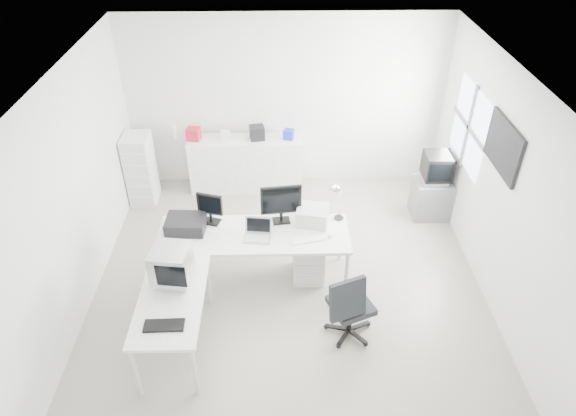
{
  "coord_description": "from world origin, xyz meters",
  "views": [
    {
      "loc": [
        -0.11,
        -5.05,
        4.72
      ],
      "look_at": [
        0.0,
        0.2,
        1.0
      ],
      "focal_mm": 32.0,
      "sensor_mm": 36.0,
      "label": 1
    }
  ],
  "objects_px": {
    "office_chair": "(351,302)",
    "laptop": "(257,232)",
    "inkjet_printer": "(186,224)",
    "main_desk": "(255,256)",
    "crt_monitor": "(172,266)",
    "sideboard": "(246,164)",
    "tv_cabinet": "(431,198)",
    "filing_cabinet": "(141,169)",
    "lcd_monitor_large": "(281,204)",
    "side_desk": "(175,322)",
    "crt_tv": "(437,168)",
    "laser_printer": "(313,215)",
    "lcd_monitor_small": "(210,209)",
    "drawer_pedestal": "(308,257)"
  },
  "relations": [
    {
      "from": "laser_printer",
      "to": "main_desk",
      "type": "bearing_deg",
      "value": -152.47
    },
    {
      "from": "drawer_pedestal",
      "to": "sideboard",
      "type": "height_order",
      "value": "sideboard"
    },
    {
      "from": "lcd_monitor_small",
      "to": "lcd_monitor_large",
      "type": "distance_m",
      "value": 0.9
    },
    {
      "from": "main_desk",
      "to": "lcd_monitor_small",
      "type": "relative_size",
      "value": 5.71
    },
    {
      "from": "crt_tv",
      "to": "filing_cabinet",
      "type": "height_order",
      "value": "filing_cabinet"
    },
    {
      "from": "main_desk",
      "to": "laptop",
      "type": "bearing_deg",
      "value": -63.43
    },
    {
      "from": "lcd_monitor_large",
      "to": "side_desk",
      "type": "bearing_deg",
      "value": -138.79
    },
    {
      "from": "lcd_monitor_large",
      "to": "crt_tv",
      "type": "height_order",
      "value": "lcd_monitor_large"
    },
    {
      "from": "lcd_monitor_small",
      "to": "tv_cabinet",
      "type": "distance_m",
      "value": 3.46
    },
    {
      "from": "crt_tv",
      "to": "side_desk",
      "type": "bearing_deg",
      "value": -144.68
    },
    {
      "from": "main_desk",
      "to": "inkjet_printer",
      "type": "height_order",
      "value": "inkjet_printer"
    },
    {
      "from": "lcd_monitor_large",
      "to": "crt_monitor",
      "type": "xyz_separation_m",
      "value": [
        -1.2,
        -1.1,
        -0.03
      ]
    },
    {
      "from": "office_chair",
      "to": "laptop",
      "type": "bearing_deg",
      "value": 119.14
    },
    {
      "from": "lcd_monitor_large",
      "to": "tv_cabinet",
      "type": "distance_m",
      "value": 2.67
    },
    {
      "from": "laser_printer",
      "to": "filing_cabinet",
      "type": "bearing_deg",
      "value": 158.18
    },
    {
      "from": "laptop",
      "to": "lcd_monitor_small",
      "type": "bearing_deg",
      "value": 156.91
    },
    {
      "from": "lcd_monitor_small",
      "to": "main_desk",
      "type": "bearing_deg",
      "value": -7.53
    },
    {
      "from": "filing_cabinet",
      "to": "crt_monitor",
      "type": "bearing_deg",
      "value": -70.16
    },
    {
      "from": "crt_tv",
      "to": "sideboard",
      "type": "bearing_deg",
      "value": 163.52
    },
    {
      "from": "crt_monitor",
      "to": "sideboard",
      "type": "distance_m",
      "value": 3.19
    },
    {
      "from": "crt_tv",
      "to": "lcd_monitor_large",
      "type": "bearing_deg",
      "value": -153.81
    },
    {
      "from": "main_desk",
      "to": "office_chair",
      "type": "relative_size",
      "value": 2.41
    },
    {
      "from": "main_desk",
      "to": "laptop",
      "type": "xyz_separation_m",
      "value": [
        0.05,
        -0.1,
        0.48
      ]
    },
    {
      "from": "laptop",
      "to": "crt_tv",
      "type": "distance_m",
      "value": 3.0
    },
    {
      "from": "inkjet_printer",
      "to": "lcd_monitor_small",
      "type": "xyz_separation_m",
      "value": [
        0.3,
        0.15,
        0.12
      ]
    },
    {
      "from": "tv_cabinet",
      "to": "sideboard",
      "type": "distance_m",
      "value": 2.99
    },
    {
      "from": "crt_tv",
      "to": "laser_printer",
      "type": "bearing_deg",
      "value": -148.59
    },
    {
      "from": "filing_cabinet",
      "to": "side_desk",
      "type": "bearing_deg",
      "value": -71.69
    },
    {
      "from": "side_desk",
      "to": "crt_tv",
      "type": "bearing_deg",
      "value": 35.32
    },
    {
      "from": "lcd_monitor_large",
      "to": "crt_monitor",
      "type": "bearing_deg",
      "value": -144.64
    },
    {
      "from": "inkjet_printer",
      "to": "main_desk",
      "type": "bearing_deg",
      "value": -4.18
    },
    {
      "from": "inkjet_printer",
      "to": "crt_monitor",
      "type": "relative_size",
      "value": 1.03
    },
    {
      "from": "side_desk",
      "to": "laser_printer",
      "type": "height_order",
      "value": "laser_printer"
    },
    {
      "from": "inkjet_printer",
      "to": "lcd_monitor_small",
      "type": "height_order",
      "value": "lcd_monitor_small"
    },
    {
      "from": "crt_monitor",
      "to": "tv_cabinet",
      "type": "relative_size",
      "value": 0.76
    },
    {
      "from": "drawer_pedestal",
      "to": "laptop",
      "type": "height_order",
      "value": "laptop"
    },
    {
      "from": "inkjet_printer",
      "to": "crt_tv",
      "type": "xyz_separation_m",
      "value": [
        3.51,
        1.28,
        0.0
      ]
    },
    {
      "from": "laser_printer",
      "to": "tv_cabinet",
      "type": "height_order",
      "value": "laser_printer"
    },
    {
      "from": "laser_printer",
      "to": "sideboard",
      "type": "height_order",
      "value": "laser_printer"
    },
    {
      "from": "lcd_monitor_large",
      "to": "office_chair",
      "type": "height_order",
      "value": "lcd_monitor_large"
    },
    {
      "from": "tv_cabinet",
      "to": "sideboard",
      "type": "bearing_deg",
      "value": 163.52
    },
    {
      "from": "lcd_monitor_small",
      "to": "filing_cabinet",
      "type": "relative_size",
      "value": 0.37
    },
    {
      "from": "crt_monitor",
      "to": "office_chair",
      "type": "bearing_deg",
      "value": 4.43
    },
    {
      "from": "crt_monitor",
      "to": "drawer_pedestal",
      "type": "bearing_deg",
      "value": 37.83
    },
    {
      "from": "crt_monitor",
      "to": "main_desk",
      "type": "bearing_deg",
      "value": 52.69
    },
    {
      "from": "lcd_monitor_small",
      "to": "crt_monitor",
      "type": "height_order",
      "value": "crt_monitor"
    },
    {
      "from": "drawer_pedestal",
      "to": "laptop",
      "type": "distance_m",
      "value": 0.87
    },
    {
      "from": "lcd_monitor_large",
      "to": "crt_tv",
      "type": "distance_m",
      "value": 2.58
    },
    {
      "from": "side_desk",
      "to": "lcd_monitor_large",
      "type": "relative_size",
      "value": 2.6
    },
    {
      "from": "lcd_monitor_large",
      "to": "filing_cabinet",
      "type": "distance_m",
      "value": 2.78
    }
  ]
}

